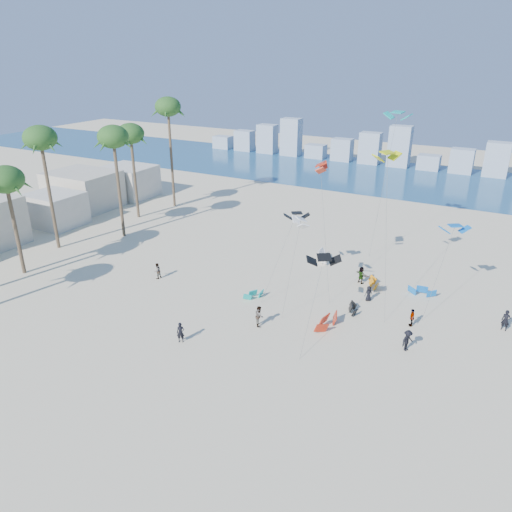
% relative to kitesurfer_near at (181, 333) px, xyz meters
% --- Properties ---
extents(ground, '(220.00, 220.00, 0.00)m').
position_rel_kitesurfer_near_xyz_m(ground, '(-1.18, -6.09, -0.90)').
color(ground, beige).
rests_on(ground, ground).
extents(ocean, '(220.00, 220.00, 0.00)m').
position_rel_kitesurfer_near_xyz_m(ocean, '(-1.18, 65.91, -0.89)').
color(ocean, navy).
rests_on(ocean, ground).
extents(kitesurfer_near, '(0.78, 0.69, 1.79)m').
position_rel_kitesurfer_near_xyz_m(kitesurfer_near, '(0.00, 0.00, 0.00)').
color(kitesurfer_near, black).
rests_on(kitesurfer_near, ground).
extents(kitesurfer_mid, '(1.12, 1.17, 1.90)m').
position_rel_kitesurfer_near_xyz_m(kitesurfer_mid, '(4.54, 5.47, 0.06)').
color(kitesurfer_mid, gray).
rests_on(kitesurfer_mid, ground).
extents(kitesurfers_far, '(34.19, 11.66, 1.92)m').
position_rel_kitesurfer_near_xyz_m(kitesurfers_far, '(10.86, 12.61, 0.00)').
color(kitesurfers_far, black).
rests_on(kitesurfers_far, ground).
extents(grounded_kites, '(17.19, 17.57, 1.05)m').
position_rel_kitesurfer_near_xyz_m(grounded_kites, '(8.94, 15.02, -0.43)').
color(grounded_kites, '#0DA39D').
rests_on(grounded_kites, ground).
extents(flying_kites, '(29.97, 27.81, 16.86)m').
position_rel_kitesurfer_near_xyz_m(flying_kites, '(13.71, 16.70, 9.63)').
color(flying_kites, black).
rests_on(flying_kites, ground).
extents(palm_row, '(8.60, 44.80, 16.48)m').
position_rel_kitesurfer_near_xyz_m(palm_row, '(-23.73, 10.10, 11.39)').
color(palm_row, brown).
rests_on(palm_row, ground).
extents(beachfront_buildings, '(11.50, 43.00, 6.00)m').
position_rel_kitesurfer_near_xyz_m(beachfront_buildings, '(-34.87, 14.72, 1.78)').
color(beachfront_buildings, beige).
rests_on(beachfront_buildings, ground).
extents(distant_skyline, '(85.00, 3.00, 8.40)m').
position_rel_kitesurfer_near_xyz_m(distant_skyline, '(-2.37, 75.91, 2.19)').
color(distant_skyline, '#9EADBF').
rests_on(distant_skyline, ground).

